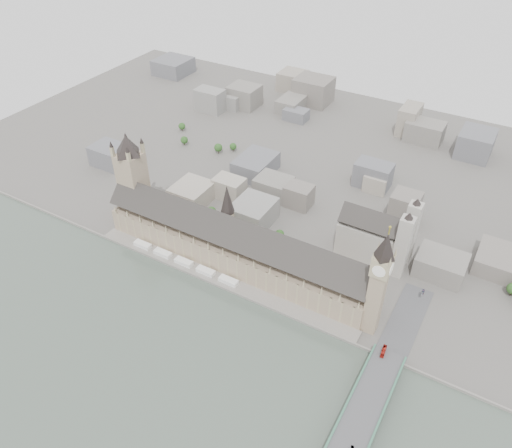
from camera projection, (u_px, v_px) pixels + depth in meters
The scene contains 15 objects.
ground at pixel (224, 275), 461.11m from camera, with size 900.00×900.00×0.00m, color #595651.
river_thames at pixel (95, 417), 348.73m from camera, with size 600.00×600.00×0.00m, color #4B594E.
embankment_wall at pixel (214, 284), 449.97m from camera, with size 600.00×1.50×3.00m, color slate.
river_terrace at pixel (219, 280), 455.38m from camera, with size 270.00×15.00×2.00m, color slate.
terrace_tents at pixel (184, 262), 469.69m from camera, with size 118.00×7.00×4.00m.
palace_of_westminster at pixel (234, 245), 460.53m from camera, with size 265.00×40.73×55.44m.
elizabeth_tower at pixel (379, 277), 376.21m from camera, with size 17.00×17.00×107.50m.
victoria_tower at pixel (132, 176), 493.02m from camera, with size 30.00×30.00×100.00m.
central_tower at pixel (227, 207), 447.07m from camera, with size 13.00×13.00×48.00m.
westminster_bridge at pixel (355, 433), 334.32m from camera, with size 25.00×325.00×10.25m, color #474749.
westminster_abbey at pixel (377, 236), 466.51m from camera, with size 68.00×36.00×64.00m.
city_skyline_inland at pixel (331, 145), 616.27m from camera, with size 720.00×360.00×38.00m, color gray, non-canonical shape.
park_trees at pixel (247, 231), 501.31m from camera, with size 110.00×30.00×15.00m, color #1C4217, non-canonical shape.
red_bus_north at pixel (384, 351), 378.97m from camera, with size 2.76×11.79×3.28m, color #A31A12.
car_approach at pixel (423, 292), 429.32m from camera, with size 2.29×5.62×1.63m, color gray.
Camera 1 is at (193.52, -273.62, 321.67)m, focal length 35.00 mm.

